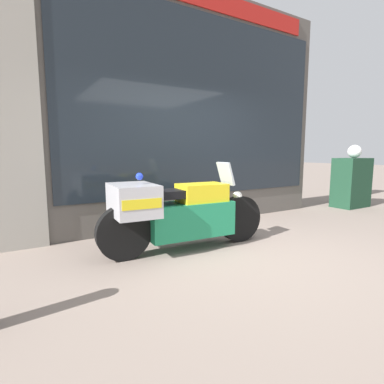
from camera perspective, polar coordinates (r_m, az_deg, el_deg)
The scene contains 6 objects.
ground_plane at distance 4.02m, azimuth 11.82°, elevation -11.50°, with size 60.00×60.00×0.00m, color gray.
shop_building at distance 5.28m, azimuth -6.77°, elevation 15.85°, with size 6.32×0.55×4.12m.
window_display at distance 5.72m, azimuth 0.91°, elevation -0.94°, with size 4.92×0.30×1.89m.
paramedic_motorcycle at distance 3.91m, azimuth -3.08°, elevation -3.68°, with size 2.39×0.75×1.17m.
utility_cabinet at distance 8.07m, azimuth 28.06°, elevation 1.58°, with size 0.86×0.52×1.17m, color #193D28.
white_helmet at distance 8.13m, azimuth 28.56°, elevation 6.79°, with size 0.31×0.31×0.31m, color white.
Camera 1 is at (-2.62, -2.75, 1.30)m, focal length 28.00 mm.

